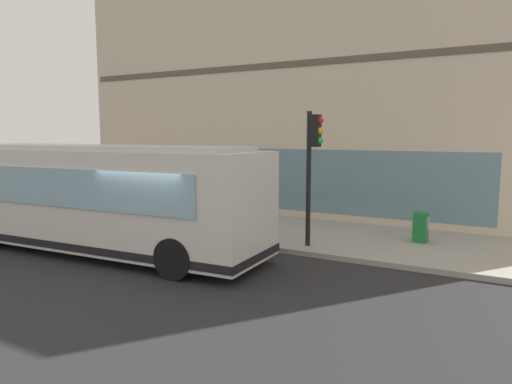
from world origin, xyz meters
The scene contains 9 objects.
ground centered at (0.00, 0.00, 0.00)m, with size 120.00×120.00×0.00m, color #262628.
sidewalk_curb centered at (5.02, 0.00, 0.07)m, with size 4.84×40.00×0.15m, color #9E9991.
building_corner centered at (10.86, 0.00, 5.47)m, with size 6.89×20.85×10.95m.
city_bus_nearside centered at (0.18, 2.57, 1.55)m, with size 3.08×10.16×3.07m.
traffic_light_near_corner centered at (3.28, -2.66, 2.85)m, with size 0.32×0.49×3.87m.
fire_hydrant centered at (4.02, 0.84, 0.51)m, with size 0.35×0.35×0.74m.
pedestrian_near_hydrant centered at (3.66, 8.36, 1.10)m, with size 0.32×0.32×1.66m.
pedestrian_by_light_pole centered at (4.02, 5.16, 1.10)m, with size 0.32×0.32×1.66m.
newspaper_vending_box centered at (5.38, -5.31, 0.60)m, with size 0.44×0.42×0.90m.
Camera 1 is at (-9.05, -7.73, 3.38)m, focal length 32.67 mm.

